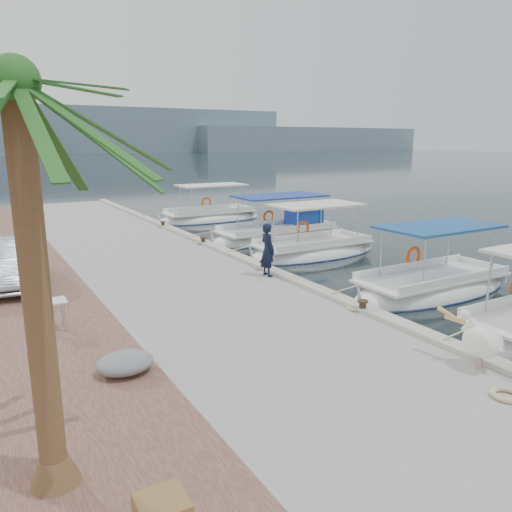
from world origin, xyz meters
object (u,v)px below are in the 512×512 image
Objects in this scene: fisherman at (268,250)px; fishing_caique_e at (210,219)px; fishing_caique_c at (312,253)px; pelican at (480,341)px; fishing_caique_d at (278,236)px; date_palm at (15,86)px; fishing_caique_b at (431,290)px; parked_car at (12,262)px.

fishing_caique_e is at bearing -17.62° from fisherman.
pelican is at bearing -111.07° from fishing_caique_c.
date_palm is (-12.69, -14.42, 5.24)m from fishing_caique_d.
fishing_caique_e is 4.84× the size of pelican.
fishing_caique_d is (0.62, 3.70, 0.06)m from fishing_caique_c.
fishing_caique_b is 4.57× the size of pelican.
fisherman reaches higher than parked_car.
fishing_caique_d is 1.25× the size of date_palm.
fisherman is at bearing 145.93° from fishing_caique_b.
fisherman is (-4.41, 2.98, 1.25)m from fishing_caique_b.
fishing_caique_b is at bearing -93.19° from fishing_caique_d.
fisherman reaches higher than fishing_caique_e.
fishing_caique_e is 15.15m from fisherman.
fishing_caique_b is 13.27m from parked_car.
parked_car is (-7.32, 11.00, 0.15)m from pelican.
pelican is (-4.42, -4.91, 0.94)m from fishing_caique_b.
date_palm reaches higher than fishing_caique_b.
fishing_caique_c is 11.73m from parked_car.
fisherman is at bearing -107.74° from fishing_caique_e.
fisherman reaches higher than fishing_caique_c.
fishing_caique_e is at bearing 89.38° from fishing_caique_b.
fishing_caique_c reaches higher than parked_car.
parked_car is at bearing 123.63° from pelican.
parked_car is (-7.32, 3.11, -0.16)m from fisherman.
fishing_caique_e reaches higher than parked_car.
fishing_caique_c and fishing_caique_e have the same top height.
fishing_caique_b is at bearing -20.28° from parked_car.
date_palm reaches higher than fishing_caique_c.
fishing_caique_b is 3.69× the size of fisherman.
pelican is at bearing -49.22° from parked_car.
parked_car is (-12.30, -4.00, 1.02)m from fishing_caique_d.
date_palm is at bearing 133.58° from fisherman.
fishing_caique_d is at bearing -87.06° from fishing_caique_e.
fishing_caique_c is 16.99m from date_palm.
fishing_caique_c is 12.15m from pelican.
date_palm is at bearing -85.03° from parked_car.
fishing_caique_c is at bearing -99.57° from fishing_caique_d.
fishing_caique_b and fishing_caique_e have the same top height.
fishing_caique_c is at bearing 90.55° from fishing_caique_b.
fishing_caique_e is at bearing 60.41° from date_palm.
date_palm is (-12.07, -10.72, 5.30)m from fishing_caique_c.
fishing_caique_d is 5.22× the size of pelican.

